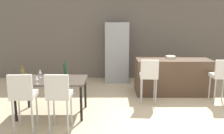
# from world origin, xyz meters

# --- Properties ---
(ground_plane) EXTENTS (10.00, 10.00, 0.00)m
(ground_plane) POSITION_xyz_m (0.00, 0.00, 0.00)
(ground_plane) COLOR #C6B28E
(back_wall) EXTENTS (10.00, 0.12, 2.90)m
(back_wall) POSITION_xyz_m (0.00, 2.89, 1.45)
(back_wall) COLOR #665B51
(back_wall) RESTS_ON ground_plane
(kitchen_island) EXTENTS (1.91, 0.86, 0.92)m
(kitchen_island) POSITION_xyz_m (0.52, 1.20, 0.46)
(kitchen_island) COLOR #4C3828
(kitchen_island) RESTS_ON ground_plane
(bar_chair_left) EXTENTS (0.42, 0.42, 1.05)m
(bar_chair_left) POSITION_xyz_m (-0.22, 0.38, 0.70)
(bar_chair_left) COLOR silver
(bar_chair_left) RESTS_ON ground_plane
(bar_chair_middle) EXTENTS (0.40, 0.40, 1.05)m
(bar_chair_middle) POSITION_xyz_m (1.45, 0.38, 0.70)
(bar_chair_middle) COLOR silver
(bar_chair_middle) RESTS_ON ground_plane
(dining_table) EXTENTS (1.39, 0.84, 0.74)m
(dining_table) POSITION_xyz_m (-2.30, -0.25, 0.67)
(dining_table) COLOR #4C4238
(dining_table) RESTS_ON ground_plane
(dining_chair_near) EXTENTS (0.42, 0.42, 1.05)m
(dining_chair_near) POSITION_xyz_m (-2.61, -1.03, 0.70)
(dining_chair_near) COLOR silver
(dining_chair_near) RESTS_ON ground_plane
(dining_chair_far) EXTENTS (0.41, 0.41, 1.05)m
(dining_chair_far) POSITION_xyz_m (-1.99, -1.03, 0.70)
(dining_chair_far) COLOR silver
(dining_chair_far) RESTS_ON ground_plane
(wine_bottle_right) EXTENTS (0.07, 0.07, 0.34)m
(wine_bottle_right) POSITION_xyz_m (-2.08, 0.06, 0.87)
(wine_bottle_right) COLOR #194723
(wine_bottle_right) RESTS_ON dining_table
(wine_bottle_middle) EXTENTS (0.08, 0.08, 0.30)m
(wine_bottle_middle) POSITION_xyz_m (-2.87, -0.28, 0.85)
(wine_bottle_middle) COLOR brown
(wine_bottle_middle) RESTS_ON dining_table
(wine_glass_left) EXTENTS (0.07, 0.07, 0.17)m
(wine_glass_left) POSITION_xyz_m (-2.58, -0.09, 0.86)
(wine_glass_left) COLOR silver
(wine_glass_left) RESTS_ON dining_table
(wine_glass_far) EXTENTS (0.07, 0.07, 0.17)m
(wine_glass_far) POSITION_xyz_m (-2.76, -0.39, 0.86)
(wine_glass_far) COLOR silver
(wine_glass_far) RESTS_ON dining_table
(wine_glass_near) EXTENTS (0.07, 0.07, 0.17)m
(wine_glass_near) POSITION_xyz_m (-2.49, -0.60, 0.86)
(wine_glass_near) COLOR silver
(wine_glass_near) RESTS_ON dining_table
(refrigerator) EXTENTS (0.72, 0.68, 1.84)m
(refrigerator) POSITION_xyz_m (-0.92, 2.45, 0.92)
(refrigerator) COLOR #939699
(refrigerator) RESTS_ON ground_plane
(fruit_bowl) EXTENTS (0.26, 0.26, 0.07)m
(fruit_bowl) POSITION_xyz_m (0.47, 1.25, 0.96)
(fruit_bowl) COLOR beige
(fruit_bowl) RESTS_ON kitchen_island
(potted_plant) EXTENTS (0.33, 0.33, 0.53)m
(potted_plant) POSITION_xyz_m (1.89, 2.44, 0.30)
(potted_plant) COLOR #996B4C
(potted_plant) RESTS_ON ground_plane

